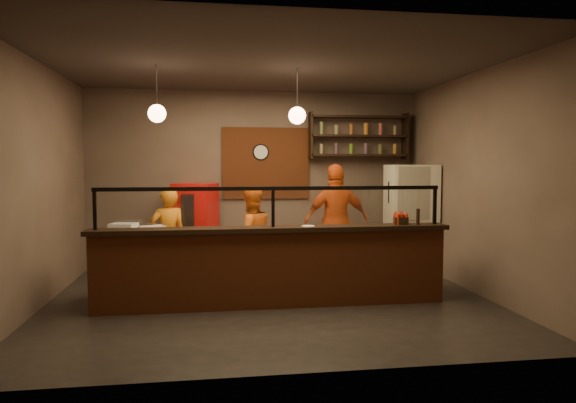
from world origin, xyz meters
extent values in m
plane|color=black|center=(0.00, 0.00, 0.00)|extent=(6.00, 6.00, 0.00)
plane|color=#3B322D|center=(0.00, 0.00, 3.20)|extent=(6.00, 6.00, 0.00)
plane|color=brown|center=(0.00, 2.50, 1.60)|extent=(6.00, 0.00, 6.00)
plane|color=brown|center=(-3.00, 0.00, 1.60)|extent=(0.00, 5.00, 5.00)
plane|color=brown|center=(3.00, 0.00, 1.60)|extent=(0.00, 5.00, 5.00)
plane|color=brown|center=(0.00, -2.50, 1.60)|extent=(6.00, 0.00, 6.00)
cube|color=brown|center=(0.20, 2.47, 1.90)|extent=(1.60, 0.04, 1.30)
cube|color=brown|center=(0.00, -0.30, 0.50)|extent=(4.60, 0.25, 1.00)
cube|color=black|center=(0.00, -0.30, 1.03)|extent=(4.70, 0.37, 0.06)
cube|color=gray|center=(0.00, 0.20, 0.42)|extent=(4.60, 0.75, 0.85)
cube|color=white|center=(0.00, 0.20, 0.88)|extent=(4.60, 0.75, 0.05)
cube|color=white|center=(0.00, -0.30, 1.31)|extent=(4.40, 0.02, 0.50)
cube|color=black|center=(0.00, -0.30, 1.56)|extent=(4.50, 0.05, 0.05)
cube|color=black|center=(-2.22, -0.30, 1.31)|extent=(0.04, 0.04, 0.50)
cube|color=black|center=(0.00, -0.30, 1.31)|extent=(0.04, 0.04, 0.50)
cube|color=black|center=(2.22, -0.30, 1.31)|extent=(0.04, 0.04, 0.50)
cube|color=black|center=(1.90, 2.32, 2.05)|extent=(1.80, 0.28, 0.04)
cube|color=black|center=(1.90, 2.32, 2.40)|extent=(1.80, 0.28, 0.04)
cube|color=black|center=(1.90, 2.32, 2.75)|extent=(1.80, 0.28, 0.04)
cube|color=black|center=(1.00, 2.32, 2.40)|extent=(0.04, 0.28, 0.85)
cube|color=black|center=(2.80, 2.32, 2.40)|extent=(0.04, 0.28, 0.85)
cylinder|color=black|center=(0.10, 2.46, 2.10)|extent=(0.30, 0.04, 0.30)
cylinder|color=black|center=(-1.50, 0.20, 2.90)|extent=(0.01, 0.01, 0.60)
sphere|color=#E8AF7F|center=(-1.50, 0.20, 2.55)|extent=(0.24, 0.24, 0.24)
cylinder|color=black|center=(0.40, 0.20, 2.90)|extent=(0.01, 0.01, 0.60)
sphere|color=#E8AF7F|center=(0.40, 0.20, 2.55)|extent=(0.24, 0.24, 0.24)
imported|color=orange|center=(-1.46, 1.11, 0.76)|extent=(0.64, 0.52, 1.51)
imported|color=#C35212|center=(-0.20, 0.89, 0.77)|extent=(0.88, 0.77, 1.53)
imported|color=#CC4913|center=(1.25, 1.31, 0.94)|extent=(1.14, 0.57, 1.88)
cube|color=beige|center=(2.60, 1.50, 0.93)|extent=(0.83, 0.78, 1.87)
cube|color=red|center=(-1.07, 2.15, 0.77)|extent=(0.83, 0.80, 1.55)
cylinder|color=beige|center=(0.31, 0.16, 0.91)|extent=(0.54, 0.54, 0.01)
cube|color=silver|center=(-1.57, 0.07, 0.98)|extent=(0.38, 0.35, 0.15)
cube|color=silver|center=(-1.99, 0.34, 0.98)|extent=(0.39, 0.34, 0.17)
cube|color=white|center=(-1.66, 0.01, 0.97)|extent=(0.31, 0.27, 0.13)
cylinder|color=yellow|center=(-1.20, 0.29, 0.93)|extent=(0.32, 0.16, 0.06)
cube|color=black|center=(1.75, -0.28, 1.11)|extent=(0.19, 0.16, 0.10)
cylinder|color=black|center=(1.96, -0.34, 1.17)|extent=(0.06, 0.06, 0.21)
cylinder|color=white|center=(0.46, -0.35, 1.07)|extent=(0.19, 0.19, 0.01)
camera|label=1|loc=(-0.77, -6.89, 1.85)|focal=32.00mm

